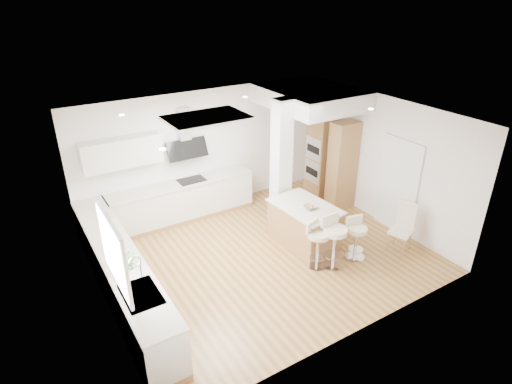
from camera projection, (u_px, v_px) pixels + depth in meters
ground at (263, 255)px, 8.49m from camera, size 6.00×6.00×0.00m
ceiling at (263, 255)px, 8.49m from camera, size 6.00×5.00×0.02m
wall_back at (205, 151)px, 9.78m from camera, size 6.00×0.04×2.80m
wall_left at (97, 238)px, 6.46m from camera, size 0.04×5.00×2.80m
wall_right at (380, 160)px, 9.28m from camera, size 0.04×5.00×2.80m
skylight at (207, 118)px, 7.35m from camera, size 4.10×2.10×0.06m
window_left at (113, 249)px, 5.66m from camera, size 0.06×1.28×1.07m
doorway_right at (398, 187)px, 8.99m from camera, size 0.05×1.00×2.10m
counter_left at (121, 274)px, 7.19m from camera, size 0.63×4.50×1.35m
counter_back at (174, 192)px, 9.45m from camera, size 3.62×0.63×2.50m
pillar at (281, 164)px, 9.09m from camera, size 0.35×0.35×2.80m
soffit at (310, 97)px, 9.40m from camera, size 1.78×2.20×0.40m
oven_column at (330, 160)px, 10.22m from camera, size 0.63×1.21×2.10m
peninsula at (304, 224)px, 8.71m from camera, size 1.05×1.49×0.93m
bar_stool_a at (317, 242)px, 7.95m from camera, size 0.55×0.55×0.94m
bar_stool_b at (334, 239)px, 7.95m from camera, size 0.47×0.47×1.03m
bar_stool_c at (356, 236)px, 8.22m from camera, size 0.46×0.46×0.87m
dining_chair at (403, 224)px, 8.48m from camera, size 0.52×0.52×1.04m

